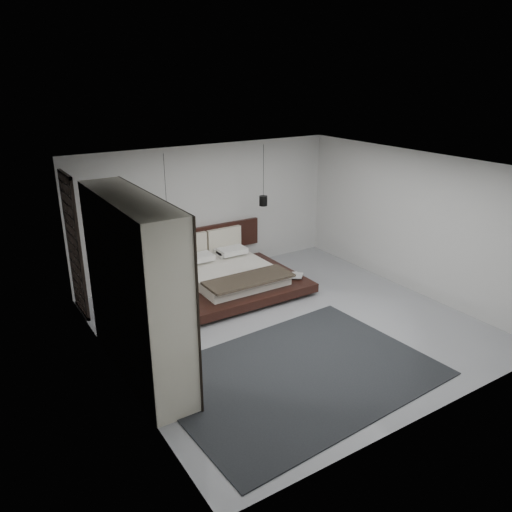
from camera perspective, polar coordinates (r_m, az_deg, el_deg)
floor at (r=8.94m, az=3.69°, el=-7.74°), size 6.00×6.00×0.00m
ceiling at (r=8.01m, az=4.14°, el=10.22°), size 6.00×6.00×0.00m
wall_back at (r=10.82m, az=-5.51°, el=5.25°), size 6.00×0.00×6.00m
wall_front at (r=6.40m, az=20.00°, el=-6.92°), size 6.00×0.00×6.00m
wall_left at (r=7.14m, az=-16.02°, el=-3.60°), size 0.00×6.00×6.00m
wall_right at (r=10.35m, az=17.49°, el=3.69°), size 0.00×6.00×6.00m
lattice_screen at (r=9.42m, az=-20.08°, el=1.13°), size 0.05×0.90×2.60m
bed at (r=10.22m, az=-3.10°, el=-2.25°), size 2.67×2.34×1.06m
book_lower at (r=10.28m, az=3.99°, el=-2.25°), size 0.25×0.31×0.03m
book_upper at (r=10.24m, az=4.00°, el=-2.19°), size 0.40×0.40×0.02m
pendant_left at (r=9.70m, az=-10.09°, el=4.18°), size 0.17×0.17×1.36m
pendant_right at (r=10.67m, az=0.84°, el=6.35°), size 0.17×0.17×1.29m
wardrobe at (r=7.21m, az=-13.59°, el=-3.70°), size 0.64×2.72×2.67m
rug at (r=7.60m, az=4.91°, el=-13.23°), size 4.05×3.00×0.02m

